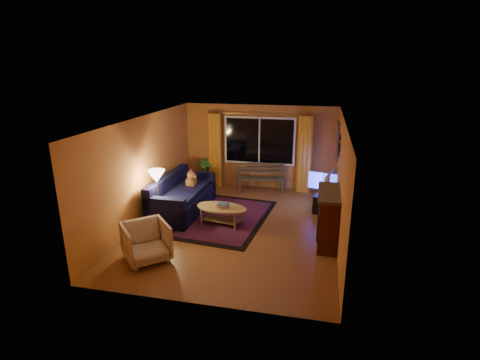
% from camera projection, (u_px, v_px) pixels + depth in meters
% --- Properties ---
extents(floor, '(4.50, 6.00, 0.02)m').
position_uv_depth(floor, '(237.00, 227.00, 8.76)').
color(floor, brown).
rests_on(floor, ground).
extents(ceiling, '(4.50, 6.00, 0.02)m').
position_uv_depth(ceiling, '(237.00, 119.00, 8.00)').
color(ceiling, white).
rests_on(ceiling, ground).
extents(wall_back, '(4.50, 0.02, 2.50)m').
position_uv_depth(wall_back, '(260.00, 147.00, 11.19)').
color(wall_back, '#C17636').
rests_on(wall_back, ground).
extents(wall_left, '(0.02, 6.00, 2.50)m').
position_uv_depth(wall_left, '(144.00, 169.00, 8.85)').
color(wall_left, '#C17636').
rests_on(wall_left, ground).
extents(wall_right, '(0.02, 6.00, 2.50)m').
position_uv_depth(wall_right, '(341.00, 182.00, 7.92)').
color(wall_right, '#C17636').
rests_on(wall_right, ground).
extents(window, '(2.00, 0.02, 1.30)m').
position_uv_depth(window, '(259.00, 141.00, 11.06)').
color(window, black).
rests_on(window, wall_back).
extents(curtain_rod, '(3.20, 0.03, 0.03)m').
position_uv_depth(curtain_rod, '(259.00, 114.00, 10.78)').
color(curtain_rod, '#BF8C3F').
rests_on(curtain_rod, wall_back).
extents(curtain_left, '(0.36, 0.36, 2.24)m').
position_uv_depth(curtain_left, '(215.00, 150.00, 11.38)').
color(curtain_left, orange).
rests_on(curtain_left, ground).
extents(curtain_right, '(0.36, 0.36, 2.24)m').
position_uv_depth(curtain_right, '(305.00, 155.00, 10.83)').
color(curtain_right, orange).
rests_on(curtain_right, ground).
extents(bench, '(1.44, 0.70, 0.42)m').
position_uv_depth(bench, '(261.00, 185.00, 11.06)').
color(bench, '#3C3726').
rests_on(bench, ground).
extents(potted_plant, '(0.51, 0.51, 0.85)m').
position_uv_depth(potted_plant, '(205.00, 173.00, 11.54)').
color(potted_plant, '#235B1E').
rests_on(potted_plant, ground).
extents(sofa, '(1.07, 2.36, 0.95)m').
position_uv_depth(sofa, '(183.00, 194.00, 9.48)').
color(sofa, black).
rests_on(sofa, ground).
extents(dog, '(0.38, 0.48, 0.47)m').
position_uv_depth(dog, '(191.00, 180.00, 9.89)').
color(dog, '#965B2D').
rests_on(dog, sofa).
extents(armchair, '(1.11, 1.10, 0.83)m').
position_uv_depth(armchair, '(146.00, 240.00, 7.17)').
color(armchair, beige).
rests_on(armchair, ground).
extents(floor_lamp, '(0.29, 0.29, 1.32)m').
position_uv_depth(floor_lamp, '(158.00, 198.00, 8.67)').
color(floor_lamp, '#BF8C3F').
rests_on(floor_lamp, ground).
extents(rug, '(2.18, 3.15, 0.02)m').
position_uv_depth(rug, '(226.00, 218.00, 9.21)').
color(rug, maroon).
rests_on(rug, ground).
extents(coffee_table, '(1.41, 1.41, 0.45)m').
position_uv_depth(coffee_table, '(222.00, 216.00, 8.81)').
color(coffee_table, '#A78C4A').
rests_on(coffee_table, ground).
extents(tv_console, '(0.64, 1.16, 0.46)m').
position_uv_depth(tv_console, '(325.00, 200.00, 9.80)').
color(tv_console, black).
rests_on(tv_console, ground).
extents(television, '(0.36, 0.96, 0.55)m').
position_uv_depth(television, '(327.00, 181.00, 9.65)').
color(television, black).
rests_on(television, tv_console).
extents(fireplace, '(0.40, 1.20, 1.10)m').
position_uv_depth(fireplace, '(329.00, 219.00, 7.80)').
color(fireplace, maroon).
rests_on(fireplace, ground).
extents(mirror_cluster, '(0.06, 0.60, 0.56)m').
position_uv_depth(mirror_cluster, '(339.00, 144.00, 8.97)').
color(mirror_cluster, black).
rests_on(mirror_cluster, wall_right).
extents(painting, '(0.04, 0.76, 0.96)m').
position_uv_depth(painting, '(337.00, 141.00, 10.09)').
color(painting, '#C95021').
rests_on(painting, wall_right).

